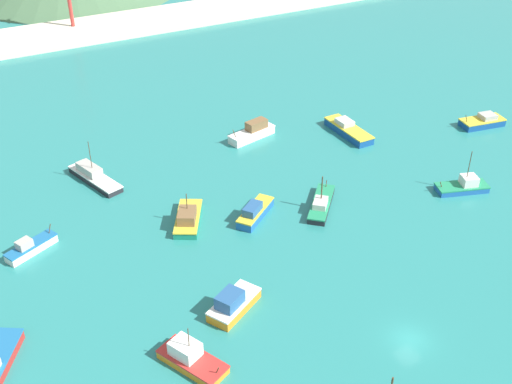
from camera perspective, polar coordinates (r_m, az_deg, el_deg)
The scene contains 13 objects.
ground at distance 92.80m, azimuth 1.67°, elevation -1.30°, with size 260.00×280.00×0.50m.
fishing_boat_0 at distance 121.02m, azimuth 19.43°, elevation 5.91°, with size 8.24×4.47×2.67m.
fishing_boat_1 at distance 92.12m, azimuth 5.79°, elevation -1.06°, with size 8.22×8.68×5.48m.
fishing_boat_2 at distance 100.86m, azimuth -14.18°, elevation 1.37°, with size 5.80×11.31×6.77m.
fishing_boat_3 at distance 69.41m, azimuth -5.83°, elevation -14.39°, with size 6.07×8.23×5.07m.
fishing_boat_5 at distance 74.76m, azimuth -2.05°, elevation -9.83°, with size 7.64×6.10×2.93m.
fishing_boat_7 at distance 109.94m, azimuth -0.28°, elevation 5.33°, with size 9.01×4.39×3.07m.
fishing_boat_9 at distance 100.34m, azimuth 17.89°, elevation 0.51°, with size 8.22×5.16×6.63m.
fishing_boat_10 at distance 88.87m, azimuth -6.05°, elevation -2.30°, with size 6.87×8.87×4.89m.
fishing_boat_11 at distance 112.47m, azimuth 8.16°, elevation 5.49°, with size 3.28×10.63×2.24m.
fishing_boat_13 at distance 89.49m, azimuth -0.11°, elevation -1.79°, with size 7.58×6.47×2.51m.
fishing_boat_14 at distance 88.19m, azimuth -19.34°, elevation -4.64°, with size 7.23×4.77×2.52m.
beach_strip at distance 166.24m, azimuth -13.70°, elevation 13.89°, with size 247.00×18.34×1.20m, color beige.
Camera 1 is at (-38.65, -36.61, 51.53)m, focal length 45.18 mm.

